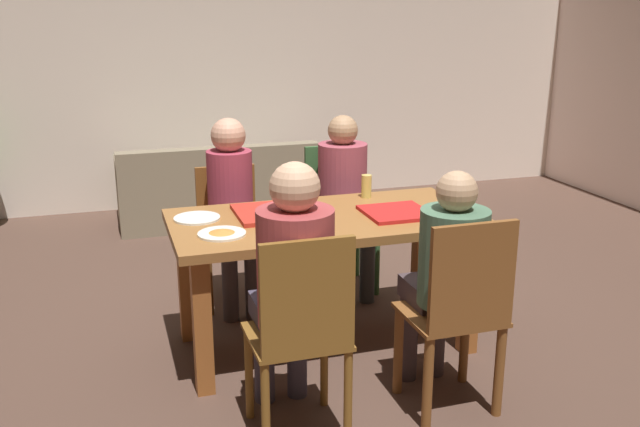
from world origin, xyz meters
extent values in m
plane|color=#50382D|center=(0.00, 0.00, 0.00)|extent=(20.00, 20.00, 0.00)
cube|color=silver|center=(0.00, 3.39, 1.45)|extent=(7.68, 0.12, 2.90)
cube|color=#945F2F|center=(0.00, 0.00, 0.75)|extent=(1.70, 0.85, 0.05)
cube|color=#9F5827|center=(-0.75, -0.32, 0.37)|extent=(0.09, 0.09, 0.73)
cube|color=#9F5827|center=(0.75, -0.32, 0.37)|extent=(0.09, 0.09, 0.73)
cube|color=#9F5827|center=(-0.75, 0.32, 0.37)|extent=(0.09, 0.09, 0.73)
cube|color=#9F5827|center=(0.75, 0.32, 0.37)|extent=(0.09, 0.09, 0.73)
cylinder|color=#366234|center=(0.56, 0.60, 0.23)|extent=(0.04, 0.04, 0.47)
cylinder|color=#366234|center=(0.19, 0.60, 0.23)|extent=(0.04, 0.04, 0.47)
cylinder|color=#366234|center=(0.56, 0.98, 0.23)|extent=(0.04, 0.04, 0.47)
cylinder|color=#366234|center=(0.19, 0.98, 0.23)|extent=(0.04, 0.04, 0.47)
cube|color=#366234|center=(0.38, 0.79, 0.48)|extent=(0.43, 0.43, 0.02)
cube|color=#366234|center=(0.38, 0.99, 0.73)|extent=(0.41, 0.03, 0.49)
cylinder|color=#363A3F|center=(0.46, 0.51, 0.24)|extent=(0.10, 0.10, 0.49)
cylinder|color=#363A3F|center=(0.29, 0.51, 0.24)|extent=(0.10, 0.10, 0.49)
cube|color=#363A3F|center=(0.38, 0.64, 0.54)|extent=(0.30, 0.30, 0.11)
cylinder|color=#9F4351|center=(0.38, 0.79, 0.78)|extent=(0.33, 0.33, 0.49)
sphere|color=#A77F5B|center=(0.38, 0.79, 1.11)|extent=(0.20, 0.20, 0.20)
cylinder|color=brown|center=(0.19, -0.61, 0.23)|extent=(0.05, 0.05, 0.47)
cylinder|color=brown|center=(0.56, -0.61, 0.23)|extent=(0.05, 0.05, 0.47)
cylinder|color=brown|center=(0.19, -0.95, 0.23)|extent=(0.05, 0.05, 0.47)
cylinder|color=brown|center=(0.56, -0.95, 0.23)|extent=(0.05, 0.05, 0.47)
cube|color=brown|center=(0.38, -0.78, 0.48)|extent=(0.44, 0.40, 0.02)
cube|color=brown|center=(0.38, -0.97, 0.74)|extent=(0.42, 0.03, 0.50)
cylinder|color=#423538|center=(0.30, -0.50, 0.24)|extent=(0.10, 0.10, 0.49)
cylinder|color=#423538|center=(0.46, -0.50, 0.24)|extent=(0.10, 0.10, 0.49)
cube|color=#423538|center=(0.38, -0.63, 0.54)|extent=(0.29, 0.30, 0.11)
cylinder|color=#4B6F54|center=(0.38, -0.78, 0.77)|extent=(0.32, 0.32, 0.46)
sphere|color=tan|center=(0.38, -0.78, 1.08)|extent=(0.19, 0.19, 0.19)
cylinder|color=brown|center=(-0.21, 0.61, 0.23)|extent=(0.04, 0.04, 0.47)
cylinder|color=brown|center=(-0.57, 0.61, 0.23)|extent=(0.04, 0.04, 0.47)
cylinder|color=brown|center=(-0.21, 0.95, 0.23)|extent=(0.04, 0.04, 0.47)
cylinder|color=brown|center=(-0.57, 0.95, 0.23)|extent=(0.04, 0.04, 0.47)
cube|color=brown|center=(-0.39, 0.78, 0.48)|extent=(0.41, 0.39, 0.02)
cube|color=brown|center=(-0.39, 0.96, 0.69)|extent=(0.39, 0.03, 0.40)
cylinder|color=#42393C|center=(-0.32, 0.50, 0.24)|extent=(0.10, 0.10, 0.49)
cylinder|color=#42393C|center=(-0.46, 0.50, 0.24)|extent=(0.10, 0.10, 0.49)
cube|color=#42393C|center=(-0.39, 0.63, 0.54)|extent=(0.26, 0.30, 0.11)
cylinder|color=#9D3447|center=(-0.39, 0.78, 0.78)|extent=(0.29, 0.29, 0.49)
sphere|color=tan|center=(-0.39, 0.78, 1.12)|extent=(0.22, 0.22, 0.22)
cylinder|color=brown|center=(-0.57, -0.61, 0.23)|extent=(0.04, 0.04, 0.47)
cylinder|color=brown|center=(-0.20, -0.61, 0.23)|extent=(0.04, 0.04, 0.47)
cylinder|color=brown|center=(-0.57, -0.96, 0.23)|extent=(0.04, 0.04, 0.47)
cylinder|color=brown|center=(-0.20, -0.96, 0.23)|extent=(0.04, 0.04, 0.47)
cube|color=brown|center=(-0.39, -0.78, 0.48)|extent=(0.43, 0.40, 0.02)
cube|color=brown|center=(-0.39, -0.97, 0.74)|extent=(0.41, 0.03, 0.50)
cylinder|color=#423B4D|center=(-0.47, -0.49, 0.24)|extent=(0.10, 0.10, 0.49)
cylinder|color=#423B4D|center=(-0.30, -0.49, 0.24)|extent=(0.10, 0.10, 0.49)
cube|color=#423B4D|center=(-0.39, -0.63, 0.54)|extent=(0.30, 0.31, 0.11)
cylinder|color=#A23C3D|center=(-0.39, -0.78, 0.80)|extent=(0.34, 0.34, 0.53)
sphere|color=#E0AB85|center=(-0.39, -0.78, 1.16)|extent=(0.22, 0.22, 0.22)
cube|color=red|center=(0.39, -0.08, 0.79)|extent=(0.35, 0.35, 0.02)
cube|color=#B52C20|center=(-0.27, 0.12, 0.79)|extent=(0.41, 0.41, 0.02)
cylinder|color=white|center=(-0.60, -0.16, 0.79)|extent=(0.25, 0.25, 0.01)
cone|color=orange|center=(-0.60, -0.16, 0.80)|extent=(0.13, 0.13, 0.02)
cylinder|color=white|center=(-0.68, 0.16, 0.79)|extent=(0.25, 0.25, 0.01)
cylinder|color=#B14D31|center=(0.77, -0.05, 0.85)|extent=(0.08, 0.08, 0.14)
cylinder|color=#BE4D30|center=(-0.18, -0.22, 0.85)|extent=(0.06, 0.06, 0.13)
cylinder|color=#D8BF5A|center=(0.36, 0.31, 0.85)|extent=(0.06, 0.06, 0.14)
cube|color=gray|center=(-0.18, 2.73, 0.21)|extent=(1.76, 0.77, 0.42)
cube|color=gray|center=(-0.18, 2.42, 0.57)|extent=(1.76, 0.16, 0.32)
cube|color=gray|center=(-0.96, 2.73, 0.51)|extent=(0.20, 0.73, 0.18)
cube|color=gray|center=(0.60, 2.73, 0.51)|extent=(0.20, 0.73, 0.18)
camera|label=1|loc=(-1.14, -3.53, 1.88)|focal=39.32mm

